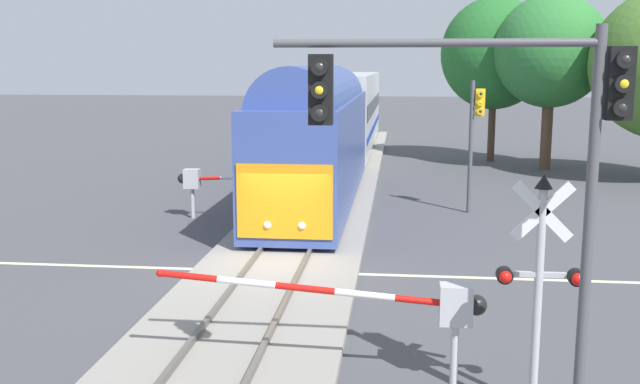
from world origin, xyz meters
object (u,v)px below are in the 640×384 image
at_px(commuter_train, 338,117).
at_px(traffic_signal_near_right, 502,132).
at_px(traffic_signal_far_side, 475,125).
at_px(crossing_gate_far, 210,180).
at_px(oak_far_right, 551,52).
at_px(crossing_gate_near, 418,304).
at_px(elm_centre_background, 495,54).
at_px(crossing_signal_mast, 540,269).

height_order(commuter_train, traffic_signal_near_right, traffic_signal_near_right).
bearing_deg(traffic_signal_far_side, crossing_gate_far, -167.78).
xyz_separation_m(crossing_gate_far, oak_far_right, (14.54, 14.30, 4.77)).
xyz_separation_m(traffic_signal_near_right, oak_far_right, (6.32, 29.26, 1.59)).
relative_size(crossing_gate_near, traffic_signal_near_right, 0.96).
height_order(commuter_train, elm_centre_background, elm_centre_background).
relative_size(traffic_signal_near_right, oak_far_right, 0.66).
xyz_separation_m(crossing_gate_near, traffic_signal_far_side, (2.41, 15.24, 1.88)).
distance_m(crossing_gate_near, crossing_gate_far, 14.99).
bearing_deg(elm_centre_background, crossing_gate_far, -124.87).
relative_size(commuter_train, elm_centre_background, 4.22).
height_order(traffic_signal_near_right, oak_far_right, oak_far_right).
relative_size(commuter_train, crossing_gate_far, 6.67).
relative_size(commuter_train, traffic_signal_near_right, 6.44).
relative_size(commuter_train, traffic_signal_far_side, 7.91).
relative_size(traffic_signal_far_side, elm_centre_background, 0.53).
bearing_deg(crossing_gate_far, oak_far_right, 44.52).
bearing_deg(crossing_gate_far, commuter_train, 74.37).
bearing_deg(crossing_signal_mast, traffic_signal_near_right, -128.60).
bearing_deg(crossing_gate_far, traffic_signal_near_right, -61.21).
height_order(crossing_gate_far, traffic_signal_far_side, traffic_signal_far_side).
height_order(crossing_signal_mast, crossing_gate_far, crossing_signal_mast).
bearing_deg(crossing_gate_near, traffic_signal_near_right, -59.52).
bearing_deg(crossing_signal_mast, crossing_gate_far, 122.92).
xyz_separation_m(commuter_train, crossing_gate_near, (3.58, -25.97, -1.34)).
height_order(commuter_train, traffic_signal_far_side, commuter_train).
relative_size(crossing_signal_mast, traffic_signal_far_side, 0.78).
relative_size(commuter_train, crossing_gate_near, 6.69).
relative_size(crossing_gate_far, elm_centre_background, 0.63).
distance_m(commuter_train, crossing_gate_near, 26.25).
height_order(crossing_gate_near, crossing_signal_mast, crossing_signal_mast).
relative_size(crossing_gate_near, crossing_gate_far, 1.00).
bearing_deg(elm_centre_background, crossing_gate_near, -99.11).
distance_m(crossing_gate_near, oak_far_right, 28.83).
bearing_deg(elm_centre_background, traffic_signal_near_right, -96.76).
xyz_separation_m(traffic_signal_near_right, elm_centre_background, (3.82, 32.25, 1.53)).
bearing_deg(traffic_signal_far_side, crossing_gate_near, -99.01).
xyz_separation_m(traffic_signal_far_side, oak_far_right, (4.96, 12.22, 2.86)).
relative_size(elm_centre_background, oak_far_right, 1.01).
bearing_deg(traffic_signal_far_side, crossing_signal_mast, -91.96).
xyz_separation_m(crossing_gate_near, crossing_signal_mast, (1.87, -0.79, 0.91)).
distance_m(crossing_gate_near, traffic_signal_far_side, 15.54).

